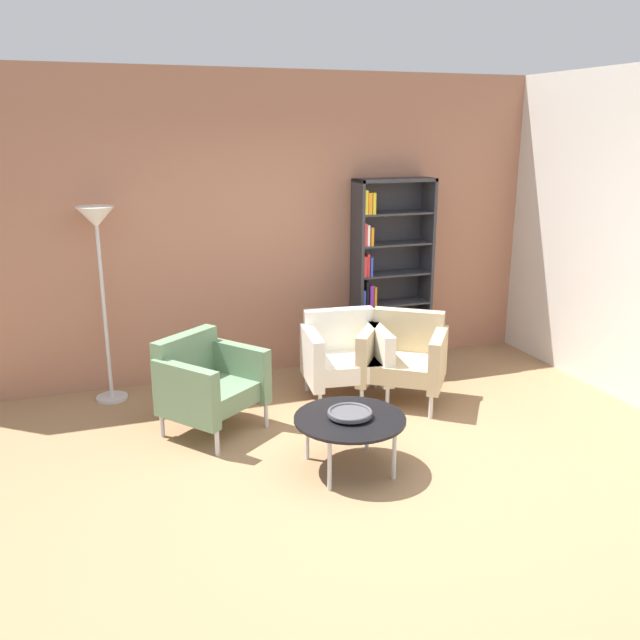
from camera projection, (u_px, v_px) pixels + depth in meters
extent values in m
plane|color=#9E7751|center=(359.00, 482.00, 4.71)|extent=(8.32, 8.32, 0.00)
cube|color=#A87056|center=(265.00, 227.00, 6.54)|extent=(6.40, 0.12, 2.90)
cube|color=#333338|center=(357.00, 276.00, 6.75)|extent=(0.03, 0.30, 1.90)
cube|color=#333338|center=(426.00, 271.00, 7.00)|extent=(0.03, 0.30, 1.90)
cube|color=#333338|center=(395.00, 180.00, 6.62)|extent=(0.80, 0.30, 0.03)
cube|color=#333338|center=(389.00, 360.00, 7.13)|extent=(0.80, 0.30, 0.03)
cube|color=#333338|center=(386.00, 271.00, 7.00)|extent=(0.80, 0.02, 1.90)
cube|color=#333338|center=(390.00, 331.00, 7.04)|extent=(0.76, 0.28, 0.02)
cube|color=#333338|center=(391.00, 303.00, 6.96)|extent=(0.76, 0.28, 0.02)
cube|color=#333338|center=(392.00, 274.00, 6.87)|extent=(0.76, 0.28, 0.02)
cube|color=#333338|center=(393.00, 244.00, 6.79)|extent=(0.76, 0.28, 0.02)
cube|color=#333338|center=(394.00, 213.00, 6.71)|extent=(0.76, 0.28, 0.02)
cube|color=purple|center=(359.00, 351.00, 6.95)|extent=(0.02, 0.22, 0.25)
cube|color=yellow|center=(363.00, 353.00, 6.97)|extent=(0.03, 0.23, 0.19)
cube|color=green|center=(365.00, 349.00, 6.98)|extent=(0.03, 0.25, 0.27)
cube|color=red|center=(369.00, 351.00, 7.00)|extent=(0.04, 0.24, 0.22)
cube|color=green|center=(360.00, 325.00, 6.88)|extent=(0.03, 0.25, 0.20)
cube|color=red|center=(365.00, 321.00, 6.86)|extent=(0.02, 0.18, 0.27)
cube|color=olive|center=(368.00, 323.00, 6.88)|extent=(0.04, 0.19, 0.22)
cube|color=black|center=(373.00, 322.00, 6.91)|extent=(0.04, 0.21, 0.23)
cube|color=blue|center=(361.00, 297.00, 6.77)|extent=(0.03, 0.18, 0.17)
cube|color=black|center=(363.00, 292.00, 6.80)|extent=(0.02, 0.23, 0.26)
cube|color=purple|center=(368.00, 295.00, 6.80)|extent=(0.04, 0.20, 0.21)
cube|color=orange|center=(371.00, 295.00, 6.83)|extent=(0.03, 0.23, 0.20)
cube|color=red|center=(362.00, 266.00, 6.69)|extent=(0.04, 0.19, 0.20)
cube|color=red|center=(365.00, 264.00, 6.71)|extent=(0.02, 0.22, 0.23)
cube|color=blue|center=(368.00, 266.00, 6.72)|extent=(0.02, 0.19, 0.19)
cube|color=red|center=(361.00, 234.00, 6.62)|extent=(0.03, 0.23, 0.22)
cube|color=white|center=(365.00, 235.00, 6.61)|extent=(0.03, 0.18, 0.20)
cube|color=orange|center=(369.00, 236.00, 6.62)|extent=(0.03, 0.17, 0.18)
cube|color=yellow|center=(362.00, 202.00, 6.54)|extent=(0.03, 0.23, 0.23)
cube|color=orange|center=(366.00, 203.00, 6.55)|extent=(0.04, 0.23, 0.21)
cube|color=yellow|center=(370.00, 203.00, 6.58)|extent=(0.03, 0.25, 0.20)
cylinder|color=black|center=(350.00, 419.00, 4.79)|extent=(0.80, 0.80, 0.02)
cylinder|color=silver|center=(330.00, 465.00, 4.55)|extent=(0.03, 0.03, 0.38)
cylinder|color=silver|center=(394.00, 454.00, 4.71)|extent=(0.03, 0.03, 0.38)
cylinder|color=silver|center=(307.00, 435.00, 4.99)|extent=(0.03, 0.03, 0.38)
cylinder|color=silver|center=(367.00, 426.00, 5.14)|extent=(0.03, 0.03, 0.38)
cylinder|color=#4C4C51|center=(350.00, 416.00, 4.79)|extent=(0.13, 0.13, 0.02)
cylinder|color=#4C4C51|center=(350.00, 414.00, 4.78)|extent=(0.32, 0.32, 0.02)
torus|color=#4C4C51|center=(350.00, 412.00, 4.78)|extent=(0.32, 0.32, 0.02)
cube|color=slate|center=(212.00, 394.00, 5.42)|extent=(0.86, 0.85, 0.16)
cube|color=slate|center=(186.00, 356.00, 5.49)|extent=(0.58, 0.48, 0.38)
cube|color=slate|center=(186.00, 394.00, 5.13)|extent=(0.46, 0.55, 0.46)
cube|color=slate|center=(239.00, 371.00, 5.63)|extent=(0.46, 0.55, 0.46)
cylinder|color=silver|center=(217.00, 441.00, 5.07)|extent=(0.04, 0.04, 0.24)
cylinder|color=silver|center=(266.00, 413.00, 5.55)|extent=(0.04, 0.04, 0.24)
cylinder|color=silver|center=(162.00, 423.00, 5.37)|extent=(0.04, 0.04, 0.24)
cylinder|color=silver|center=(213.00, 398.00, 5.86)|extent=(0.04, 0.04, 0.24)
cube|color=white|center=(345.00, 366.00, 6.06)|extent=(0.71, 0.65, 0.16)
cube|color=white|center=(338.00, 329.00, 6.24)|extent=(0.65, 0.20, 0.38)
cube|color=white|center=(312.00, 357.00, 5.95)|extent=(0.18, 0.63, 0.46)
cube|color=white|center=(379.00, 353.00, 6.08)|extent=(0.18, 0.63, 0.46)
cylinder|color=silver|center=(320.00, 403.00, 5.77)|extent=(0.04, 0.04, 0.24)
cylinder|color=silver|center=(387.00, 397.00, 5.89)|extent=(0.04, 0.04, 0.24)
cylinder|color=silver|center=(307.00, 379.00, 6.31)|extent=(0.04, 0.04, 0.24)
cylinder|color=silver|center=(369.00, 374.00, 6.43)|extent=(0.04, 0.04, 0.24)
cube|color=#C6B289|center=(403.00, 367.00, 6.03)|extent=(0.86, 0.84, 0.16)
cube|color=#C6B289|center=(409.00, 330.00, 6.20)|extent=(0.59, 0.47, 0.38)
cube|color=#C6B289|center=(368.00, 353.00, 6.06)|extent=(0.44, 0.56, 0.46)
cube|color=#C6B289|center=(438.00, 360.00, 5.89)|extent=(0.44, 0.56, 0.46)
cylinder|color=silver|center=(362.00, 398.00, 5.88)|extent=(0.04, 0.04, 0.24)
cylinder|color=silver|center=(431.00, 405.00, 5.71)|extent=(0.04, 0.04, 0.24)
cylinder|color=silver|center=(375.00, 375.00, 6.41)|extent=(0.04, 0.04, 0.24)
cylinder|color=silver|center=(439.00, 381.00, 6.25)|extent=(0.04, 0.04, 0.24)
cylinder|color=silver|center=(112.00, 397.00, 6.16)|extent=(0.28, 0.28, 0.02)
cylinder|color=silver|center=(104.00, 309.00, 5.93)|extent=(0.03, 0.03, 1.65)
cone|color=white|center=(96.00, 217.00, 5.71)|extent=(0.32, 0.32, 0.18)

